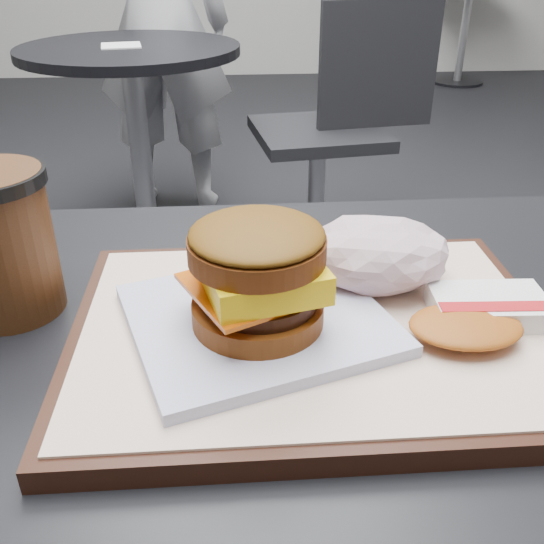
{
  "coord_description": "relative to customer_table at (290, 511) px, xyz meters",
  "views": [
    {
      "loc": [
        -0.04,
        -0.38,
        1.06
      ],
      "look_at": [
        -0.02,
        0.01,
        0.83
      ],
      "focal_mm": 40.0,
      "sensor_mm": 36.0,
      "label": 1
    }
  ],
  "objects": [
    {
      "name": "customer_table",
      "position": [
        0.0,
        0.0,
        0.0
      ],
      "size": [
        0.8,
        0.6,
        0.77
      ],
      "color": "#A5A5AA",
      "rests_on": "ground"
    },
    {
      "name": "serving_tray",
      "position": [
        0.02,
        0.01,
        0.2
      ],
      "size": [
        0.38,
        0.28,
        0.02
      ],
      "color": "black",
      "rests_on": "customer_table"
    },
    {
      "name": "breakfast_sandwich",
      "position": [
        -0.03,
        0.0,
        0.24
      ],
      "size": [
        0.23,
        0.22,
        0.09
      ],
      "color": "white",
      "rests_on": "serving_tray"
    },
    {
      "name": "hash_brown",
      "position": [
        0.14,
        -0.0,
        0.22
      ],
      "size": [
        0.12,
        0.09,
        0.02
      ],
      "color": "white",
      "rests_on": "serving_tray"
    },
    {
      "name": "crumpled_wrapper",
      "position": [
        0.08,
        0.07,
        0.23
      ],
      "size": [
        0.13,
        0.1,
        0.06
      ],
      "primitive_type": null,
      "color": "silver",
      "rests_on": "serving_tray"
    },
    {
      "name": "neighbor_table",
      "position": [
        -0.35,
        1.65,
        -0.03
      ],
      "size": [
        0.7,
        0.7,
        0.75
      ],
      "color": "black",
      "rests_on": "ground"
    },
    {
      "name": "napkin",
      "position": [
        -0.37,
        1.63,
        0.17
      ],
      "size": [
        0.14,
        0.14,
        0.0
      ],
      "primitive_type": "cube",
      "rotation": [
        0.0,
        0.0,
        0.17
      ],
      "color": "white",
      "rests_on": "neighbor_table"
    },
    {
      "name": "neighbor_chair",
      "position": [
        0.33,
        1.64,
        -0.07
      ],
      "size": [
        0.63,
        0.47,
        0.88
      ],
      "color": "#ABABB0",
      "rests_on": "ground"
    },
    {
      "name": "patron",
      "position": [
        -0.3,
        2.17,
        0.18
      ],
      "size": [
        0.6,
        0.43,
        1.52
      ],
      "primitive_type": "imported",
      "rotation": [
        0.0,
        0.0,
        3.01
      ],
      "color": "silver",
      "rests_on": "ground"
    },
    {
      "name": "bg_table_far",
      "position": [
        1.8,
        4.5,
        -0.02
      ],
      "size": [
        0.66,
        0.66,
        0.75
      ],
      "color": "black",
      "rests_on": "ground"
    }
  ]
}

